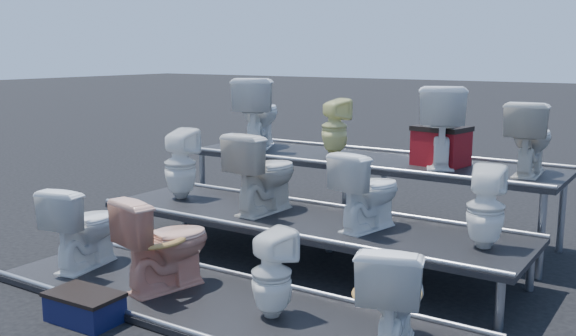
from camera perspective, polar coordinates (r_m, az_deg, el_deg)
The scene contains 18 objects.
ground at distance 6.27m, azimuth 1.47°, elevation -8.56°, with size 80.00×80.00×0.00m, color black.
tier_front at distance 5.26m, azimuth -6.16°, elevation -12.05°, with size 4.20×1.20×0.06m, color black.
tier_mid at distance 6.19m, azimuth 1.48°, elevation -6.55°, with size 4.20×1.20×0.46m, color black.
tier_back at distance 7.25m, azimuth 6.91°, elevation -2.49°, with size 4.20×1.20×0.86m, color black.
toilet_0 at distance 6.21m, azimuth -17.65°, elevation -4.93°, with size 0.43×0.76×0.77m, color white.
toilet_1 at distance 5.48m, azimuth -10.88°, elevation -6.48°, with size 0.45×0.79×0.80m, color #E7A285.
toilet_2 at distance 4.84m, azimuth -1.45°, elevation -9.37°, with size 0.30×0.31×0.67m, color white.
toilet_3 at distance 4.38m, azimuth 9.33°, elevation -11.08°, with size 0.42×0.74×0.76m, color white.
toilet_4 at distance 6.99m, azimuth -9.55°, elevation 0.36°, with size 0.34×0.35×0.75m, color white.
toilet_5 at distance 6.30m, azimuth -2.17°, elevation -0.36°, with size 0.45×0.79×0.80m, color beige.
toilet_6 at distance 5.74m, azimuth 7.12°, elevation -1.97°, with size 0.40×0.69×0.71m, color white.
toilet_7 at distance 5.38m, azimuth 17.16°, elevation -3.36°, with size 0.30×0.31×0.67m, color white.
toilet_8 at distance 7.87m, azimuth -2.69°, elevation 4.93°, with size 0.48×0.84×0.86m, color white.
toilet_9 at distance 7.31m, azimuth 4.16°, elevation 3.66°, with size 0.29×0.30×0.65m, color beige.
toilet_10 at distance 6.79m, azimuth 13.37°, elevation 3.69°, with size 0.47×0.82×0.83m, color white.
toilet_11 at distance 6.55m, azimuth 20.70°, elevation 2.52°, with size 0.40×0.70×0.71m, color beige.
red_crate at distance 6.84m, azimuth 13.44°, elevation 1.74°, with size 0.50×0.40×0.36m, color maroon.
step_stool at distance 5.22m, azimuth -17.61°, elevation -11.84°, with size 0.55×0.33×0.20m, color #0F1236.
Camera 1 is at (3.11, -5.05, 2.03)m, focal length 40.00 mm.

